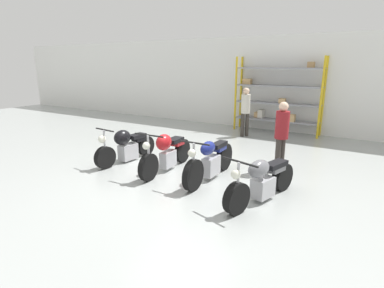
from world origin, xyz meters
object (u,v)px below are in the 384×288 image
(motorcycle_black, at_px, (126,146))
(person_browsing, at_px, (245,108))
(shelving_rack, at_px, (276,96))
(motorcycle_red, at_px, (167,152))
(person_near_rack, at_px, (282,131))
(motorcycle_grey, at_px, (262,181))
(motorcycle_blue, at_px, (210,161))

(motorcycle_black, bearing_deg, person_browsing, 165.10)
(shelving_rack, bearing_deg, motorcycle_black, -112.78)
(motorcycle_red, bearing_deg, person_near_rack, 118.34)
(motorcycle_red, height_order, person_near_rack, person_near_rack)
(motorcycle_black, height_order, motorcycle_grey, motorcycle_black)
(motorcycle_black, distance_m, person_near_rack, 4.02)
(person_near_rack, bearing_deg, person_browsing, -37.34)
(motorcycle_grey, height_order, person_near_rack, person_near_rack)
(motorcycle_blue, height_order, person_near_rack, person_near_rack)
(motorcycle_red, relative_size, motorcycle_blue, 0.99)
(shelving_rack, distance_m, person_near_rack, 4.50)
(motorcycle_blue, bearing_deg, shelving_rack, -178.06)
(person_near_rack, bearing_deg, motorcycle_red, 48.76)
(shelving_rack, relative_size, motorcycle_grey, 1.58)
(motorcycle_grey, relative_size, person_near_rack, 1.20)
(motorcycle_blue, bearing_deg, motorcycle_grey, 70.24)
(motorcycle_black, bearing_deg, shelving_rack, 162.90)
(person_near_rack, bearing_deg, shelving_rack, -54.20)
(motorcycle_black, relative_size, motorcycle_grey, 0.97)
(shelving_rack, xyz_separation_m, motorcycle_blue, (0.16, -5.62, -0.95))
(shelving_rack, bearing_deg, motorcycle_grey, -76.03)
(shelving_rack, bearing_deg, person_near_rack, -72.31)
(motorcycle_red, height_order, motorcycle_grey, motorcycle_red)
(motorcycle_red, xyz_separation_m, person_near_rack, (2.37, 1.41, 0.52))
(motorcycle_red, bearing_deg, person_browsing, 173.96)
(motorcycle_red, distance_m, person_browsing, 4.48)
(shelving_rack, xyz_separation_m, motorcycle_black, (-2.37, -5.64, -0.96))
(person_browsing, bearing_deg, person_near_rack, 166.56)
(motorcycle_black, relative_size, person_browsing, 1.14)
(person_browsing, bearing_deg, motorcycle_blue, 143.35)
(shelving_rack, height_order, person_browsing, shelving_rack)
(motorcycle_grey, bearing_deg, motorcycle_red, -83.81)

